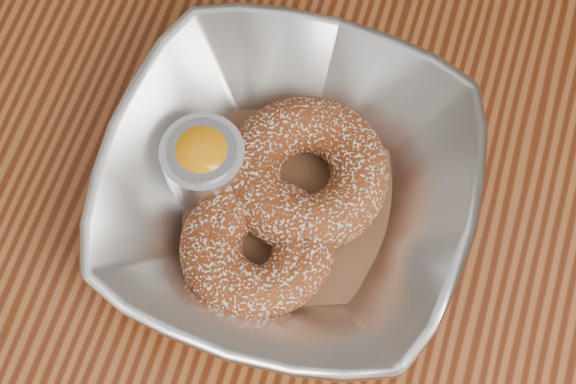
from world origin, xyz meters
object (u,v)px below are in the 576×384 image
(ramekin, at_px, (204,162))
(serving_bowl, at_px, (288,192))
(donut_back, at_px, (306,173))
(donut_front, at_px, (251,249))
(table, at_px, (297,227))
(donut_extra, at_px, (263,246))

(ramekin, bearing_deg, serving_bowl, -2.00)
(donut_back, distance_m, donut_front, 0.06)
(donut_front, bearing_deg, ramekin, 135.94)
(donut_back, distance_m, ramekin, 0.07)
(donut_back, bearing_deg, ramekin, -167.69)
(donut_front, relative_size, ramekin, 1.67)
(serving_bowl, height_order, donut_back, serving_bowl)
(table, distance_m, serving_bowl, 0.13)
(donut_back, height_order, donut_extra, donut_back)
(donut_front, relative_size, donut_extra, 1.00)
(donut_front, distance_m, ramekin, 0.07)
(donut_back, height_order, donut_front, donut_back)
(ramekin, bearing_deg, donut_front, -44.06)
(donut_extra, bearing_deg, serving_bowl, 83.59)
(table, xyz_separation_m, donut_front, (-0.01, -0.07, 0.13))
(serving_bowl, distance_m, donut_extra, 0.04)
(donut_back, distance_m, donut_extra, 0.06)
(serving_bowl, distance_m, donut_back, 0.02)
(donut_front, bearing_deg, table, 79.09)
(serving_bowl, relative_size, donut_extra, 2.62)
(table, distance_m, donut_back, 0.13)
(table, bearing_deg, donut_back, -41.06)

